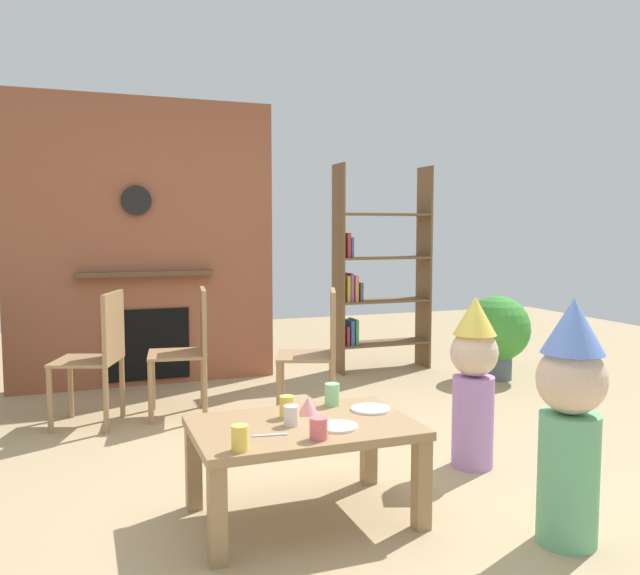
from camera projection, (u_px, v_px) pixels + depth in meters
ground_plane at (320, 484)px, 3.37m from camera, size 12.00×12.00×0.00m
brick_fireplace_feature at (143, 244)px, 5.48m from camera, size 2.20×0.28×2.40m
bookshelf at (375, 278)px, 6.04m from camera, size 0.90×0.28×1.90m
coffee_table at (304, 439)px, 2.95m from camera, size 1.00×0.64×0.44m
paper_cup_near_left at (319, 428)px, 2.71m from camera, size 0.08×0.08×0.09m
paper_cup_near_right at (332, 394)px, 3.23m from camera, size 0.07×0.07×0.11m
paper_cup_center at (240, 438)px, 2.57m from camera, size 0.07×0.07×0.10m
paper_cup_far_left at (287, 407)px, 3.02m from camera, size 0.07×0.07×0.10m
paper_cup_far_right at (291, 416)px, 2.90m from camera, size 0.07×0.07×0.09m
paper_plate_front at (338, 427)px, 2.87m from camera, size 0.18×0.18×0.01m
paper_plate_rear at (371, 409)px, 3.15m from camera, size 0.19×0.19×0.01m
birthday_cake_slice at (308, 406)px, 3.08m from camera, size 0.10×0.10×0.08m
table_fork at (270, 435)px, 2.76m from camera, size 0.15×0.04×0.01m
child_with_cone_hat at (570, 415)px, 2.70m from camera, size 0.29×0.29×1.04m
child_in_pink at (474, 377)px, 3.59m from camera, size 0.26×0.26×0.95m
dining_chair_left at (100, 350)px, 4.34m from camera, size 0.51×0.51×0.90m
dining_chair_middle at (190, 344)px, 4.59m from camera, size 0.45×0.45×0.90m
dining_chair_right at (320, 346)px, 4.51m from camera, size 0.51×0.51×0.90m
potted_plant_tall at (497, 331)px, 5.70m from camera, size 0.57×0.57×0.74m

